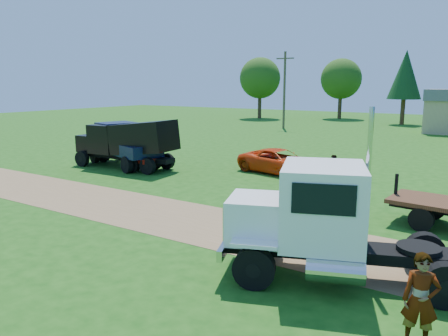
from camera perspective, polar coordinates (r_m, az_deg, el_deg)
The scene contains 8 objects.
ground at distance 16.42m, azimuth -0.10°, elevation -7.76°, with size 140.00×140.00×0.00m, color #174A10.
dirt_track at distance 16.42m, azimuth -0.10°, elevation -7.74°, with size 120.00×4.20×0.01m, color brown.
white_semi_tractor at distance 12.15m, azimuth 13.07°, elevation -6.91°, with size 7.84×4.87×4.67m.
black_dump_truck at distance 28.08m, azimuth -12.50°, elevation 3.45°, with size 7.35×2.66×3.15m.
navy_truck at distance 29.17m, azimuth -13.25°, elevation 3.08°, with size 6.54×3.85×2.79m.
orange_pickup at distance 26.27m, azimuth 7.25°, elevation 0.88°, with size 2.37×5.14×1.43m, color red.
spectator_a at distance 9.99m, azimuth 24.29°, elevation -15.45°, with size 0.72×0.47×1.96m, color #999999.
spectator_b at distance 23.96m, azimuth 14.00°, elevation -0.17°, with size 0.76×0.59×1.56m, color #999999.
Camera 1 is at (8.45, -13.06, 5.26)m, focal length 35.00 mm.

